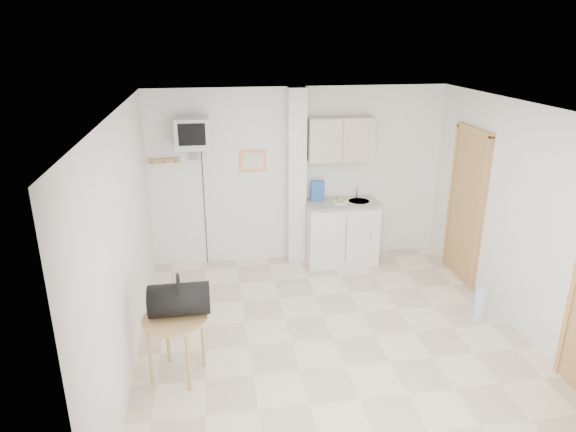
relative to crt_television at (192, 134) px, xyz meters
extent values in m
plane|color=beige|center=(1.45, -2.02, -1.94)|extent=(4.50, 4.50, 0.00)
cube|color=white|center=(1.45, 0.23, -0.69)|extent=(4.20, 0.04, 2.50)
cube|color=white|center=(1.45, -4.27, -0.69)|extent=(4.20, 0.04, 2.50)
cube|color=white|center=(-0.65, -2.02, -0.69)|extent=(0.04, 4.50, 2.50)
cube|color=white|center=(3.55, -2.02, -0.69)|extent=(0.04, 4.50, 2.50)
cube|color=white|center=(1.45, -2.02, 0.56)|extent=(4.20, 4.50, 0.04)
cube|color=white|center=(1.40, 0.12, -0.69)|extent=(0.25, 0.22, 2.50)
cube|color=#F18D5E|center=(0.80, 0.21, -0.44)|extent=(0.36, 0.03, 0.30)
cube|color=silver|center=(0.80, 0.19, -0.44)|extent=(0.28, 0.01, 0.22)
cube|color=tan|center=(-0.40, 0.20, -0.39)|extent=(0.40, 0.05, 0.06)
cube|color=white|center=(1.13, 0.22, -0.99)|extent=(0.15, 0.02, 0.08)
cylinder|color=tan|center=(-0.55, 0.14, -0.40)|extent=(0.02, 0.08, 0.02)
cylinder|color=tan|center=(-0.40, 0.14, -0.40)|extent=(0.02, 0.08, 0.02)
cylinder|color=tan|center=(-0.25, 0.14, -0.40)|extent=(0.02, 0.08, 0.02)
cube|color=olive|center=(3.52, -0.77, -0.94)|extent=(0.04, 0.75, 2.00)
cube|color=#935B37|center=(3.52, -0.77, -0.94)|extent=(0.06, 0.87, 2.06)
cube|color=silver|center=(2.03, -0.05, -1.50)|extent=(1.00, 0.55, 0.88)
cube|color=#A79F8F|center=(2.03, -0.05, -1.04)|extent=(1.03, 0.58, 0.04)
cylinder|color=#B7B7BA|center=(2.28, -0.05, -1.04)|extent=(0.30, 0.30, 0.05)
cylinder|color=#B7B7BA|center=(2.28, 0.09, -0.94)|extent=(0.02, 0.02, 0.16)
cylinder|color=#B7B7BA|center=(2.28, 0.03, -0.86)|extent=(0.02, 0.13, 0.02)
cube|color=#B8AE94|center=(2.00, 0.07, -0.14)|extent=(0.90, 0.32, 0.60)
cube|color=#2653AD|center=(1.69, 0.06, -0.87)|extent=(0.19, 0.07, 0.29)
cylinder|color=white|center=(2.00, -0.09, -1.01)|extent=(0.22, 0.22, 0.01)
sphere|color=tan|center=(2.00, -0.09, -0.96)|extent=(0.11, 0.11, 0.11)
cube|color=slate|center=(0.00, 0.07, -0.21)|extent=(0.36, 0.32, 0.02)
cube|color=slate|center=(0.00, 0.20, -0.29)|extent=(0.10, 0.06, 0.20)
cube|color=#BABABD|center=(0.00, 0.00, 0.01)|extent=(0.44, 0.42, 0.40)
cube|color=black|center=(0.00, -0.22, 0.03)|extent=(0.34, 0.02, 0.28)
cylinder|color=black|center=(0.10, 0.21, -1.07)|extent=(0.01, 0.01, 1.73)
cylinder|color=tan|center=(-0.20, -2.40, -1.30)|extent=(0.62, 0.62, 0.03)
cylinder|color=tan|center=(0.04, -2.29, -1.63)|extent=(0.04, 0.04, 0.62)
cylinder|color=tan|center=(-0.31, -2.16, -1.63)|extent=(0.04, 0.04, 0.62)
cylinder|color=tan|center=(-0.44, -2.51, -1.63)|extent=(0.04, 0.04, 0.62)
cylinder|color=tan|center=(-0.09, -2.65, -1.63)|extent=(0.04, 0.04, 0.62)
cylinder|color=black|center=(-0.15, -2.35, -1.13)|extent=(0.57, 0.32, 0.32)
torus|color=black|center=(-0.15, -2.35, -0.98)|extent=(0.02, 0.24, 0.24)
cylinder|color=#ADCDED|center=(3.25, -1.86, -1.76)|extent=(0.13, 0.13, 0.35)
cylinder|color=#ADCDED|center=(3.25, -1.86, -1.56)|extent=(0.04, 0.04, 0.04)
camera|label=1|loc=(0.20, -6.75, 1.26)|focal=32.00mm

